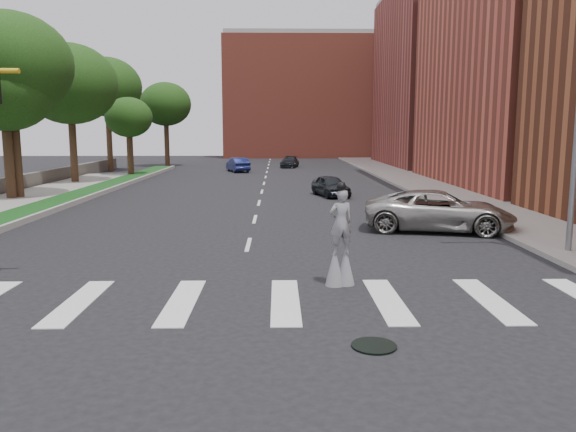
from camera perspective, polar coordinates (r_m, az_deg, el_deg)
The scene contains 20 objects.
ground_plane at distance 13.27m, azimuth -5.86°, elevation -9.94°, with size 160.00×160.00×0.00m, color black.
grass_median at distance 35.12m, azimuth -22.07°, elevation 1.39°, with size 2.00×60.00×0.25m, color #113D14.
median_curb at distance 34.76m, azimuth -20.46°, elevation 1.44°, with size 0.20×60.00×0.28m, color #969791.
sidewalk_right at distance 39.43m, azimuth 15.77°, elevation 2.40°, with size 5.00×90.00×0.18m, color gray.
manhole at distance 11.50m, azimuth 8.73°, elevation -12.90°, with size 0.90×0.90×0.04m, color black.
building_mid at distance 48.01m, azimuth 26.02°, elevation 17.22°, with size 16.00×22.00×24.00m, color #AC4836.
building_far at distance 69.96m, azimuth 16.79°, elevation 13.13°, with size 16.00×22.00×20.00m, color #963F37.
building_backdrop at distance 90.78m, azimuth 2.09°, elevation 11.78°, with size 26.00×14.00×18.00m, color #AC4836.
streetlight at distance 20.96m, azimuth 27.22°, elevation 9.60°, with size 2.05×0.20×9.00m.
stilt_performer at distance 15.41m, azimuth 5.35°, elevation -2.91°, with size 0.83×0.61×2.85m.
suv_crossing at distance 24.50m, azimuth 15.10°, elevation 0.52°, with size 2.85×6.18×1.72m, color #A2A099.
car_near at distance 36.11m, azimuth 4.35°, elevation 3.07°, with size 1.58×3.94×1.34m, color black.
car_mid at distance 57.33m, azimuth -5.12°, elevation 5.22°, with size 1.52×4.37×1.44m, color navy.
car_far at distance 63.75m, azimuth 0.18°, elevation 5.52°, with size 1.74×4.28×1.24m, color black.
tree_3 at distance 37.54m, azimuth -26.94°, elevation 11.45°, with size 5.90×5.90×9.15m.
tree_4 at distance 47.42m, azimuth -21.30°, elevation 12.36°, with size 7.27×7.27×10.81m.
tree_5 at distance 60.29m, azimuth -17.93°, elevation 12.33°, with size 6.91×6.91×11.39m.
tree_6 at distance 52.82m, azimuth -15.88°, elevation 9.55°, with size 4.19×4.19×7.11m.
tree_7 at distance 67.02m, azimuth -12.33°, elevation 11.01°, with size 5.85×5.85×9.61m.
tree_8 at distance 38.08m, azimuth -26.40°, elevation 13.59°, with size 7.25×7.25×11.14m.
Camera 1 is at (1.11, -12.52, 4.25)m, focal length 35.00 mm.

